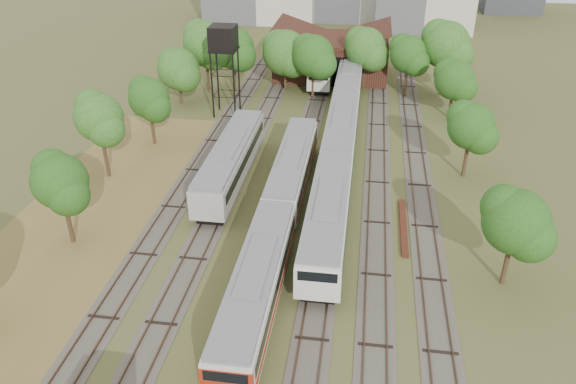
# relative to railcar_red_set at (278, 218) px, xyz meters

# --- Properties ---
(ground) EXTENTS (240.00, 240.00, 0.00)m
(ground) POSITION_rel_railcar_red_set_xyz_m (2.00, -14.27, -1.94)
(ground) COLOR #475123
(ground) RESTS_ON ground
(dry_grass_patch) EXTENTS (14.00, 60.00, 0.04)m
(dry_grass_patch) POSITION_rel_railcar_red_set_xyz_m (-16.00, -6.27, -1.92)
(dry_grass_patch) COLOR brown
(dry_grass_patch) RESTS_ON ground
(tracks) EXTENTS (24.60, 80.00, 0.19)m
(tracks) POSITION_rel_railcar_red_set_xyz_m (1.33, 10.73, -1.90)
(tracks) COLOR #4C473D
(tracks) RESTS_ON ground
(railcar_red_set) EXTENTS (2.96, 34.58, 3.67)m
(railcar_red_set) POSITION_rel_railcar_red_set_xyz_m (0.00, 0.00, 0.00)
(railcar_red_set) COLOR black
(railcar_red_set) RESTS_ON ground
(railcar_green_set) EXTENTS (3.19, 52.07, 3.95)m
(railcar_green_set) POSITION_rel_railcar_red_set_xyz_m (4.00, 17.66, 0.15)
(railcar_green_set) COLOR black
(railcar_green_set) RESTS_ON ground
(railcar_rear) EXTENTS (3.07, 16.08, 3.80)m
(railcar_rear) POSITION_rel_railcar_red_set_xyz_m (0.00, 41.67, 0.07)
(railcar_rear) COLOR black
(railcar_rear) RESTS_ON ground
(old_grey_coach) EXTENTS (3.10, 18.00, 3.83)m
(old_grey_coach) POSITION_rel_railcar_red_set_xyz_m (-6.00, 9.32, 0.15)
(old_grey_coach) COLOR black
(old_grey_coach) RESTS_ON ground
(water_tower) EXTENTS (3.12, 3.12, 10.81)m
(water_tower) POSITION_rel_railcar_red_set_xyz_m (-10.57, 26.20, 7.17)
(water_tower) COLOR black
(water_tower) RESTS_ON ground
(rail_pile_far) EXTENTS (0.54, 8.66, 0.28)m
(rail_pile_far) POSITION_rel_railcar_red_set_xyz_m (10.20, 3.04, -1.80)
(rail_pile_far) COLOR #532517
(rail_pile_far) RESTS_ON ground
(maintenance_shed) EXTENTS (16.45, 11.55, 7.58)m
(maintenance_shed) POSITION_rel_railcar_red_set_xyz_m (1.00, 43.71, 0.98)
(maintenance_shed) COLOR #331612
(maintenance_shed) RESTS_ON ground
(tree_band_left) EXTENTS (6.65, 54.89, 8.47)m
(tree_band_left) POSITION_rel_railcar_red_set_xyz_m (-17.41, 5.91, 3.31)
(tree_band_left) COLOR #382616
(tree_band_left) RESTS_ON ground
(tree_band_far) EXTENTS (37.09, 10.31, 9.84)m
(tree_band_far) POSITION_rel_railcar_red_set_xyz_m (-0.35, 35.79, 3.96)
(tree_band_far) COLOR #382616
(tree_band_far) RESTS_ON ground
(tree_band_right) EXTENTS (5.22, 36.96, 7.56)m
(tree_band_right) POSITION_rel_railcar_red_set_xyz_m (16.65, 13.28, 3.13)
(tree_band_right) COLOR #382616
(tree_band_right) RESTS_ON ground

